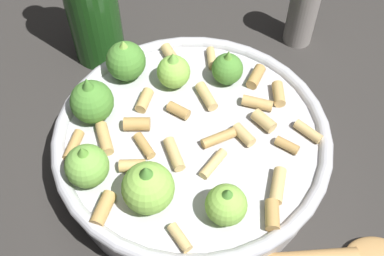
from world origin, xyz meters
name	(u,v)px	position (x,y,z in m)	size (l,w,h in m)	color
ground_plane	(192,162)	(0.00, 0.00, 0.00)	(2.40, 2.40, 0.00)	#2D2B28
cooking_pan	(188,143)	(0.00, 0.00, 0.03)	(0.27, 0.27, 0.10)	#B7B7BC
pepper_shaker	(304,7)	(0.21, 0.10, 0.05)	(0.04, 0.04, 0.10)	gray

